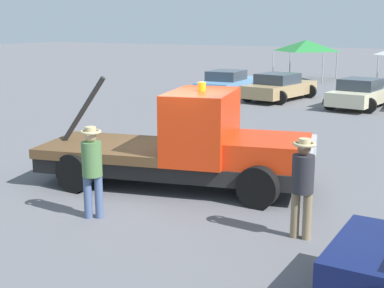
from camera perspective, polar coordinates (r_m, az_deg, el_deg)
ground_plane at (r=12.55m, az=-1.99°, el=-4.44°), size 160.00×160.00×0.00m
tow_truck at (r=12.19m, az=-0.28°, el=-0.30°), size 6.58×3.56×2.51m
person_near_truck at (r=9.41m, az=11.73°, el=-3.82°), size 0.40×0.40×1.79m
person_at_hood at (r=10.37m, az=-10.62°, el=-2.20°), size 0.40×0.40×1.80m
parked_car_skyblue at (r=28.60m, az=3.82°, el=6.48°), size 2.62×4.99×1.34m
parked_car_tan at (r=27.14m, az=9.28°, el=6.01°), size 2.90×4.80×1.34m
parked_car_cream at (r=25.40m, az=17.58°, el=5.15°), size 2.70×4.49×1.34m
canopy_tent_green at (r=37.65m, az=12.09°, el=10.22°), size 3.46×3.46×2.69m
traffic_cone at (r=14.73m, az=8.79°, el=-0.99°), size 0.40×0.40×0.55m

